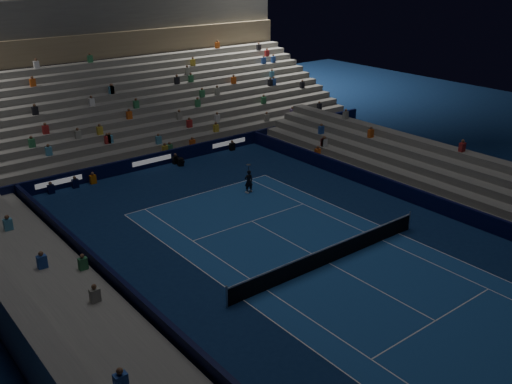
{
  "coord_description": "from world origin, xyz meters",
  "views": [
    {
      "loc": [
        -18.91,
        -17.9,
        14.48
      ],
      "look_at": [
        0.0,
        6.0,
        2.0
      ],
      "focal_mm": 40.47,
      "sensor_mm": 36.0,
      "label": 1
    }
  ],
  "objects": [
    {
      "name": "sponsor_barrier_far",
      "position": [
        0.0,
        18.5,
        0.5
      ],
      "size": [
        44.0,
        0.25,
        1.0
      ],
      "primitive_type": "cube",
      "color": "black",
      "rests_on": "ground"
    },
    {
      "name": "sponsor_barrier_east",
      "position": [
        9.7,
        0.0,
        0.5
      ],
      "size": [
        0.25,
        37.0,
        1.0
      ],
      "primitive_type": "cube",
      "color": "black",
      "rests_on": "ground"
    },
    {
      "name": "tennis_net",
      "position": [
        0.0,
        0.0,
        0.5
      ],
      "size": [
        12.9,
        0.1,
        1.1
      ],
      "color": "#B2B2B7",
      "rests_on": "ground"
    },
    {
      "name": "ground",
      "position": [
        0.0,
        0.0,
        0.0
      ],
      "size": [
        90.0,
        90.0,
        0.0
      ],
      "primitive_type": "plane",
      "color": "#0C2049",
      "rests_on": "ground"
    },
    {
      "name": "grandstand_east",
      "position": [
        13.17,
        0.0,
        0.92
      ],
      "size": [
        5.0,
        37.0,
        2.5
      ],
      "color": "slate",
      "rests_on": "ground"
    },
    {
      "name": "broadcast_camera",
      "position": [
        1.87,
        17.44,
        0.29
      ],
      "size": [
        0.55,
        0.93,
        0.55
      ],
      "color": "black",
      "rests_on": "ground"
    },
    {
      "name": "grandstand_main",
      "position": [
        0.0,
        27.9,
        3.38
      ],
      "size": [
        44.0,
        15.2,
        11.2
      ],
      "color": "slate",
      "rests_on": "ground"
    },
    {
      "name": "grandstand_west",
      "position": [
        -13.17,
        0.0,
        0.92
      ],
      "size": [
        5.0,
        37.0,
        2.5
      ],
      "color": "slate",
      "rests_on": "ground"
    },
    {
      "name": "court_surface",
      "position": [
        0.0,
        0.0,
        0.01
      ],
      "size": [
        10.97,
        23.77,
        0.01
      ],
      "primitive_type": "cube",
      "color": "#1A4990",
      "rests_on": "ground"
    },
    {
      "name": "tennis_player",
      "position": [
        2.61,
        10.07,
        0.78
      ],
      "size": [
        0.65,
        0.5,
        1.56
      ],
      "primitive_type": "imported",
      "rotation": [
        0.0,
        0.0,
        2.89
      ],
      "color": "black",
      "rests_on": "ground"
    },
    {
      "name": "sponsor_barrier_west",
      "position": [
        -9.7,
        0.0,
        0.5
      ],
      "size": [
        0.25,
        37.0,
        1.0
      ],
      "primitive_type": "cube",
      "color": "black",
      "rests_on": "ground"
    }
  ]
}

